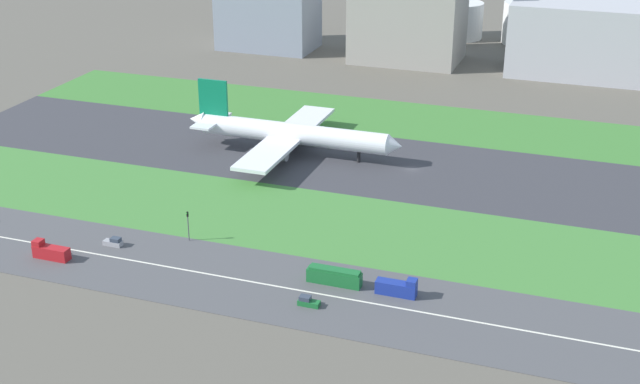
{
  "coord_description": "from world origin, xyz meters",
  "views": [
    {
      "loc": [
        49.91,
        -217.43,
        89.22
      ],
      "look_at": [
        -13.95,
        -36.5,
        6.0
      ],
      "focal_mm": 48.49,
      "sensor_mm": 36.0,
      "label": 1
    }
  ],
  "objects_px": {
    "fuel_tank_west": "(459,20)",
    "truck_1": "(397,288)",
    "fuel_tank_centre": "(527,23)",
    "car_2": "(308,302)",
    "office_tower": "(590,40)",
    "car_3": "(114,242)",
    "terminal_building": "(268,5)",
    "fuel_tank_east": "(595,31)",
    "truck_0": "(50,252)",
    "airliner": "(288,133)",
    "traffic_light": "(188,224)",
    "bus_0": "(334,276)"
  },
  "relations": [
    {
      "from": "car_2",
      "to": "terminal_building",
      "type": "relative_size",
      "value": 0.11
    },
    {
      "from": "truck_0",
      "to": "fuel_tank_west",
      "type": "bearing_deg",
      "value": -100.51
    },
    {
      "from": "airliner",
      "to": "fuel_tank_west",
      "type": "bearing_deg",
      "value": 83.43
    },
    {
      "from": "car_3",
      "to": "fuel_tank_centre",
      "type": "xyz_separation_m",
      "value": [
        63.6,
        227.0,
        7.84
      ]
    },
    {
      "from": "truck_1",
      "to": "fuel_tank_centre",
      "type": "relative_size",
      "value": 0.41
    },
    {
      "from": "car_2",
      "to": "fuel_tank_centre",
      "type": "relative_size",
      "value": 0.21
    },
    {
      "from": "bus_0",
      "to": "car_3",
      "type": "xyz_separation_m",
      "value": [
        -52.82,
        0.0,
        -0.9
      ]
    },
    {
      "from": "truck_0",
      "to": "traffic_light",
      "type": "distance_m",
      "value": 30.63
    },
    {
      "from": "bus_0",
      "to": "traffic_light",
      "type": "xyz_separation_m",
      "value": [
        -37.91,
        7.99,
        2.47
      ]
    },
    {
      "from": "truck_0",
      "to": "fuel_tank_west",
      "type": "height_order",
      "value": "fuel_tank_west"
    },
    {
      "from": "fuel_tank_west",
      "to": "fuel_tank_centre",
      "type": "bearing_deg",
      "value": 0.0
    },
    {
      "from": "truck_1",
      "to": "airliner",
      "type": "bearing_deg",
      "value": 126.55
    },
    {
      "from": "truck_0",
      "to": "car_2",
      "type": "relative_size",
      "value": 1.91
    },
    {
      "from": "terminal_building",
      "to": "office_tower",
      "type": "height_order",
      "value": "terminal_building"
    },
    {
      "from": "car_3",
      "to": "truck_0",
      "type": "xyz_separation_m",
      "value": [
        -9.73,
        -10.0,
        0.75
      ]
    },
    {
      "from": "traffic_light",
      "to": "truck_0",
      "type": "bearing_deg",
      "value": -143.87
    },
    {
      "from": "fuel_tank_west",
      "to": "truck_1",
      "type": "bearing_deg",
      "value": -81.95
    },
    {
      "from": "car_3",
      "to": "truck_0",
      "type": "bearing_deg",
      "value": -134.22
    },
    {
      "from": "terminal_building",
      "to": "car_3",
      "type": "bearing_deg",
      "value": -78.36
    },
    {
      "from": "terminal_building",
      "to": "fuel_tank_east",
      "type": "xyz_separation_m",
      "value": [
        129.25,
        45.0,
        -10.57
      ]
    },
    {
      "from": "traffic_light",
      "to": "fuel_tank_centre",
      "type": "bearing_deg",
      "value": 77.47
    },
    {
      "from": "truck_0",
      "to": "traffic_light",
      "type": "height_order",
      "value": "traffic_light"
    },
    {
      "from": "fuel_tank_centre",
      "to": "fuel_tank_east",
      "type": "relative_size",
      "value": 0.99
    },
    {
      "from": "fuel_tank_east",
      "to": "bus_0",
      "type": "bearing_deg",
      "value": -99.73
    },
    {
      "from": "fuel_tank_west",
      "to": "fuel_tank_east",
      "type": "bearing_deg",
      "value": 0.0
    },
    {
      "from": "car_2",
      "to": "traffic_light",
      "type": "relative_size",
      "value": 0.61
    },
    {
      "from": "truck_0",
      "to": "fuel_tank_east",
      "type": "relative_size",
      "value": 0.4
    },
    {
      "from": "traffic_light",
      "to": "office_tower",
      "type": "distance_m",
      "value": 190.47
    },
    {
      "from": "terminal_building",
      "to": "fuel_tank_east",
      "type": "distance_m",
      "value": 137.27
    },
    {
      "from": "office_tower",
      "to": "fuel_tank_centre",
      "type": "height_order",
      "value": "office_tower"
    },
    {
      "from": "traffic_light",
      "to": "fuel_tank_west",
      "type": "xyz_separation_m",
      "value": [
        19.32,
        219.01,
        3.49
      ]
    },
    {
      "from": "airliner",
      "to": "terminal_building",
      "type": "xyz_separation_m",
      "value": [
        -53.44,
        114.0,
        11.66
      ]
    },
    {
      "from": "car_2",
      "to": "office_tower",
      "type": "relative_size",
      "value": 0.08
    },
    {
      "from": "car_3",
      "to": "office_tower",
      "type": "height_order",
      "value": "office_tower"
    },
    {
      "from": "truck_1",
      "to": "car_2",
      "type": "distance_m",
      "value": 18.63
    },
    {
      "from": "car_3",
      "to": "fuel_tank_east",
      "type": "height_order",
      "value": "fuel_tank_east"
    },
    {
      "from": "truck_0",
      "to": "traffic_light",
      "type": "xyz_separation_m",
      "value": [
        24.65,
        17.99,
        2.62
      ]
    },
    {
      "from": "truck_1",
      "to": "car_2",
      "type": "relative_size",
      "value": 1.91
    },
    {
      "from": "airliner",
      "to": "fuel_tank_east",
      "type": "height_order",
      "value": "airliner"
    },
    {
      "from": "airliner",
      "to": "office_tower",
      "type": "relative_size",
      "value": 1.12
    },
    {
      "from": "car_3",
      "to": "car_2",
      "type": "xyz_separation_m",
      "value": [
        50.64,
        -10.0,
        0.0
      ]
    },
    {
      "from": "car_2",
      "to": "truck_0",
      "type": "bearing_deg",
      "value": 0.0
    },
    {
      "from": "terminal_building",
      "to": "car_2",
      "type": "bearing_deg",
      "value": -65.34
    },
    {
      "from": "terminal_building",
      "to": "office_tower",
      "type": "relative_size",
      "value": 0.67
    },
    {
      "from": "bus_0",
      "to": "fuel_tank_centre",
      "type": "height_order",
      "value": "fuel_tank_centre"
    },
    {
      "from": "car_2",
      "to": "traffic_light",
      "type": "distance_m",
      "value": 40.14
    },
    {
      "from": "truck_1",
      "to": "terminal_building",
      "type": "height_order",
      "value": "terminal_building"
    },
    {
      "from": "truck_0",
      "to": "fuel_tank_east",
      "type": "xyz_separation_m",
      "value": [
        101.48,
        237.0,
        5.65
      ]
    },
    {
      "from": "truck_0",
      "to": "office_tower",
      "type": "bearing_deg",
      "value": -117.88
    },
    {
      "from": "car_3",
      "to": "fuel_tank_east",
      "type": "bearing_deg",
      "value": 67.99
    }
  ]
}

